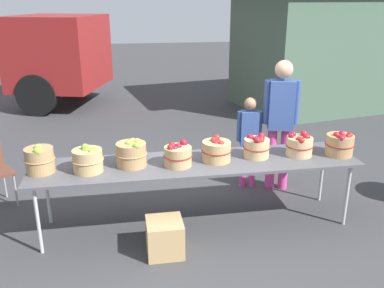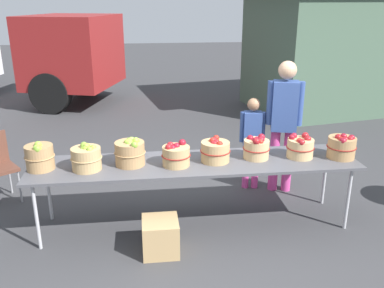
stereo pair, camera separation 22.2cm
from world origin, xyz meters
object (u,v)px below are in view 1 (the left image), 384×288
at_px(apple_basket_green_1, 88,160).
at_px(apple_basket_red_1, 216,150).
at_px(apple_basket_red_2, 257,147).
at_px(apple_basket_red_4, 340,144).
at_px(vendor_adult, 281,116).
at_px(child_customer, 249,135).
at_px(apple_basket_red_0, 178,155).
at_px(apple_basket_green_2, 131,153).
at_px(produce_crate, 165,237).
at_px(apple_basket_green_0, 40,159).
at_px(market_table, 197,165).
at_px(apple_basket_red_3, 299,145).

distance_m(apple_basket_green_1, apple_basket_red_1, 1.34).
bearing_deg(apple_basket_red_2, apple_basket_green_1, -176.82).
bearing_deg(apple_basket_red_4, vendor_adult, 115.42).
bearing_deg(apple_basket_red_1, child_customer, 53.50).
bearing_deg(child_customer, apple_basket_red_4, 139.02).
bearing_deg(vendor_adult, apple_basket_red_1, 52.32).
xyz_separation_m(apple_basket_red_0, child_customer, (1.07, 0.92, -0.14)).
bearing_deg(apple_basket_green_1, apple_basket_green_2, 9.79).
distance_m(apple_basket_red_0, produce_crate, 0.84).
bearing_deg(apple_basket_green_2, apple_basket_red_4, -1.91).
distance_m(apple_basket_red_2, child_customer, 0.86).
bearing_deg(apple_basket_red_4, apple_basket_red_1, 177.40).
bearing_deg(vendor_adult, apple_basket_green_2, 36.73).
bearing_deg(produce_crate, vendor_adult, 37.54).
height_order(apple_basket_red_1, vendor_adult, vendor_adult).
xyz_separation_m(apple_basket_green_0, apple_basket_red_2, (2.28, 0.04, -0.02)).
distance_m(market_table, apple_basket_green_0, 1.61).
relative_size(apple_basket_red_3, child_customer, 0.25).
bearing_deg(apple_basket_red_3, apple_basket_green_2, 179.83).
xyz_separation_m(apple_basket_green_1, apple_basket_red_1, (1.34, 0.06, -0.01)).
distance_m(apple_basket_green_1, produce_crate, 1.09).
bearing_deg(apple_basket_red_3, apple_basket_green_0, -179.81).
bearing_deg(apple_basket_red_3, apple_basket_red_1, -179.53).
height_order(apple_basket_green_2, apple_basket_red_1, apple_basket_green_2).
relative_size(apple_basket_green_1, child_customer, 0.26).
height_order(apple_basket_green_1, apple_basket_red_4, apple_basket_green_1).
height_order(vendor_adult, produce_crate, vendor_adult).
distance_m(market_table, child_customer, 1.21).
xyz_separation_m(market_table, apple_basket_red_2, (0.68, 0.03, 0.15)).
bearing_deg(apple_basket_red_0, apple_basket_red_3, 2.91).
relative_size(apple_basket_green_0, apple_basket_red_2, 1.02).
relative_size(apple_basket_green_2, vendor_adult, 0.19).
relative_size(market_table, apple_basket_green_0, 11.59).
xyz_separation_m(apple_basket_green_2, child_customer, (1.54, 0.85, -0.17)).
bearing_deg(produce_crate, child_customer, 47.24).
relative_size(apple_basket_red_0, apple_basket_red_4, 0.96).
bearing_deg(produce_crate, apple_basket_red_0, 65.75).
height_order(market_table, produce_crate, market_table).
relative_size(apple_basket_green_0, apple_basket_red_0, 0.98).
bearing_deg(apple_basket_green_1, child_customer, 25.02).
distance_m(market_table, apple_basket_green_2, 0.71).
bearing_deg(market_table, apple_basket_green_0, -179.84).
bearing_deg(apple_basket_green_2, produce_crate, -62.16).
xyz_separation_m(vendor_adult, produce_crate, (-1.63, -1.26, -0.82)).
height_order(apple_basket_green_1, produce_crate, apple_basket_green_1).
relative_size(vendor_adult, produce_crate, 4.79).
xyz_separation_m(apple_basket_green_1, apple_basket_red_3, (2.29, 0.07, -0.01)).
xyz_separation_m(apple_basket_green_1, apple_basket_red_4, (2.73, -0.00, 0.00)).
bearing_deg(apple_basket_green_2, child_customer, 28.83).
distance_m(apple_basket_green_1, apple_basket_red_3, 2.29).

